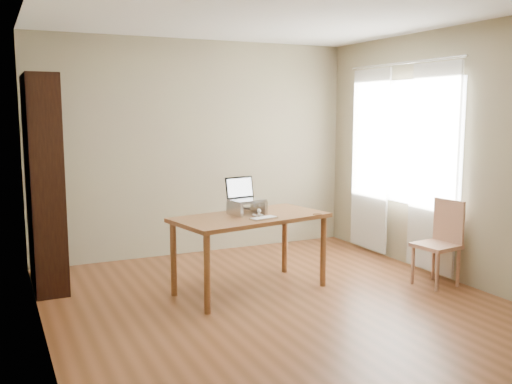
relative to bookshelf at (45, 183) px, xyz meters
name	(u,v)px	position (x,y,z in m)	size (l,w,h in m)	color
room	(286,163)	(1.86, -1.54, 0.25)	(4.04, 4.54, 2.64)	#583117
bookshelf	(45,183)	(0.00, 0.00, 0.00)	(0.30, 0.90, 2.10)	black
curtains	(399,162)	(3.75, -0.75, 0.12)	(0.03, 1.90, 2.25)	white
desk	(250,225)	(1.77, -0.99, -0.39)	(1.59, 1.00, 0.75)	brown
laptop_stand	(247,206)	(1.77, -0.91, -0.22)	(0.32, 0.25, 0.13)	silver
laptop	(245,194)	(1.77, -0.85, -0.11)	(0.35, 0.32, 0.22)	silver
keyboard	(264,218)	(1.81, -1.21, -0.29)	(0.28, 0.17, 0.02)	silver
coaster	(317,214)	(2.39, -1.22, -0.30)	(0.09, 0.09, 0.01)	brown
cat	(249,208)	(1.81, -0.88, -0.24)	(0.23, 0.47, 0.13)	#464037
chair	(442,240)	(3.60, -1.63, -0.59)	(0.43, 0.43, 0.87)	#AA795C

